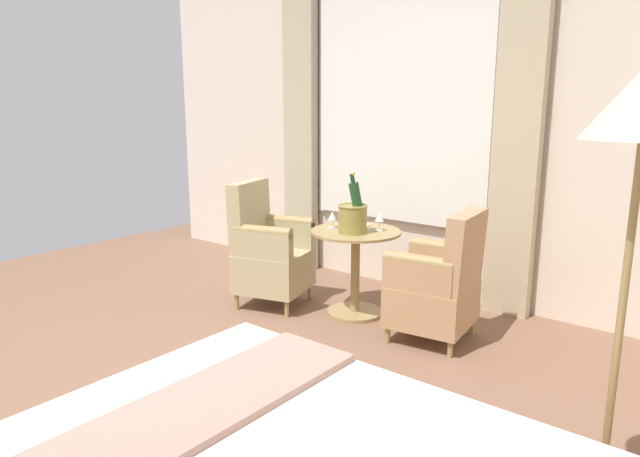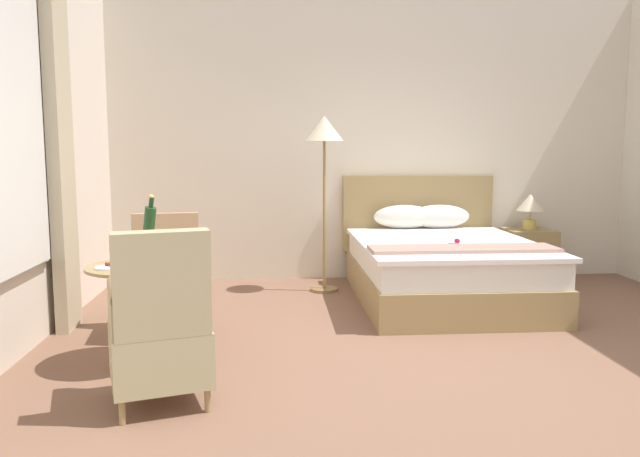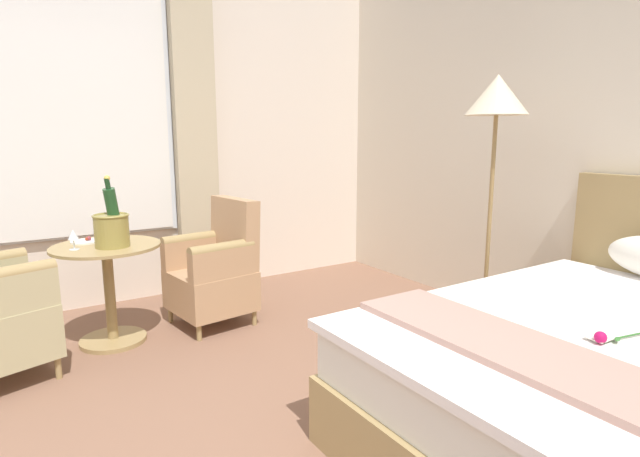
{
  "view_description": "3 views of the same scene",
  "coord_description": "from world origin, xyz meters",
  "px_view_note": "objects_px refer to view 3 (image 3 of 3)",
  "views": [
    {
      "loc": [
        1.5,
        2.64,
        1.65
      ],
      "look_at": [
        -0.92,
        0.69,
        0.96
      ],
      "focal_mm": 32.0,
      "sensor_mm": 36.0,
      "label": 1
    },
    {
      "loc": [
        -1.13,
        -4.01,
        1.45
      ],
      "look_at": [
        -0.76,
        0.84,
        0.83
      ],
      "focal_mm": 35.0,
      "sensor_mm": 36.0,
      "label": 2
    },
    {
      "loc": [
        1.49,
        -0.44,
        1.4
      ],
      "look_at": [
        -0.91,
        1.14,
        0.87
      ],
      "focal_mm": 28.0,
      "sensor_mm": 36.0,
      "label": 3
    }
  ],
  "objects_px": {
    "champagne_bucket": "(112,226)",
    "snack_plate": "(86,241)",
    "floor_lamp_brass": "(496,113)",
    "side_table_round": "(109,284)",
    "armchair_by_window": "(216,270)",
    "bed": "(622,378)",
    "wine_glass_near_edge": "(73,236)",
    "wine_glass_near_bucket": "(124,226)"
  },
  "relations": [
    {
      "from": "floor_lamp_brass",
      "to": "snack_plate",
      "type": "relative_size",
      "value": 9.08
    },
    {
      "from": "bed",
      "to": "armchair_by_window",
      "type": "xyz_separation_m",
      "value": [
        -2.48,
        -0.94,
        0.08
      ]
    },
    {
      "from": "wine_glass_near_edge",
      "to": "snack_plate",
      "type": "height_order",
      "value": "wine_glass_near_edge"
    },
    {
      "from": "wine_glass_near_bucket",
      "to": "champagne_bucket",
      "type": "bearing_deg",
      "value": -31.13
    },
    {
      "from": "champagne_bucket",
      "to": "snack_plate",
      "type": "relative_size",
      "value": 2.39
    },
    {
      "from": "side_table_round",
      "to": "armchair_by_window",
      "type": "relative_size",
      "value": 0.74
    },
    {
      "from": "floor_lamp_brass",
      "to": "armchair_by_window",
      "type": "bearing_deg",
      "value": -134.64
    },
    {
      "from": "floor_lamp_brass",
      "to": "wine_glass_near_edge",
      "type": "xyz_separation_m",
      "value": [
        -1.37,
        -2.33,
        -0.77
      ]
    },
    {
      "from": "wine_glass_near_bucket",
      "to": "snack_plate",
      "type": "xyz_separation_m",
      "value": [
        -0.06,
        -0.24,
        -0.09
      ]
    },
    {
      "from": "side_table_round",
      "to": "champagne_bucket",
      "type": "bearing_deg",
      "value": 20.57
    },
    {
      "from": "bed",
      "to": "side_table_round",
      "type": "distance_m",
      "value": 3.03
    },
    {
      "from": "wine_glass_near_bucket",
      "to": "snack_plate",
      "type": "bearing_deg",
      "value": -103.96
    },
    {
      "from": "wine_glass_near_edge",
      "to": "bed",
      "type": "bearing_deg",
      "value": 37.35
    },
    {
      "from": "snack_plate",
      "to": "armchair_by_window",
      "type": "height_order",
      "value": "armchair_by_window"
    },
    {
      "from": "side_table_round",
      "to": "armchair_by_window",
      "type": "xyz_separation_m",
      "value": [
        0.04,
        0.75,
        -0.01
      ]
    },
    {
      "from": "armchair_by_window",
      "to": "snack_plate",
      "type": "bearing_deg",
      "value": -104.0
    },
    {
      "from": "floor_lamp_brass",
      "to": "armchair_by_window",
      "type": "relative_size",
      "value": 1.89
    },
    {
      "from": "floor_lamp_brass",
      "to": "champagne_bucket",
      "type": "relative_size",
      "value": 3.8
    },
    {
      "from": "champagne_bucket",
      "to": "side_table_round",
      "type": "bearing_deg",
      "value": -159.43
    },
    {
      "from": "floor_lamp_brass",
      "to": "wine_glass_near_edge",
      "type": "distance_m",
      "value": 2.81
    },
    {
      "from": "side_table_round",
      "to": "champagne_bucket",
      "type": "distance_m",
      "value": 0.42
    },
    {
      "from": "bed",
      "to": "floor_lamp_brass",
      "type": "bearing_deg",
      "value": 158.32
    },
    {
      "from": "side_table_round",
      "to": "bed",
      "type": "bearing_deg",
      "value": 33.88
    },
    {
      "from": "champagne_bucket",
      "to": "wine_glass_near_edge",
      "type": "xyz_separation_m",
      "value": [
        -0.04,
        -0.23,
        -0.05
      ]
    },
    {
      "from": "armchair_by_window",
      "to": "wine_glass_near_bucket",
      "type": "bearing_deg",
      "value": -104.02
    },
    {
      "from": "floor_lamp_brass",
      "to": "wine_glass_near_edge",
      "type": "bearing_deg",
      "value": -120.4
    },
    {
      "from": "bed",
      "to": "wine_glass_near_bucket",
      "type": "xyz_separation_m",
      "value": [
        -2.63,
        -1.55,
        0.45
      ]
    },
    {
      "from": "side_table_round",
      "to": "snack_plate",
      "type": "relative_size",
      "value": 3.56
    },
    {
      "from": "wine_glass_near_bucket",
      "to": "armchair_by_window",
      "type": "bearing_deg",
      "value": 75.98
    },
    {
      "from": "floor_lamp_brass",
      "to": "wine_glass_near_bucket",
      "type": "relative_size",
      "value": 12.85
    },
    {
      "from": "side_table_round",
      "to": "snack_plate",
      "type": "bearing_deg",
      "value": -150.15
    },
    {
      "from": "floor_lamp_brass",
      "to": "armchair_by_window",
      "type": "xyz_separation_m",
      "value": [
        -1.37,
        -1.38,
        -1.14
      ]
    },
    {
      "from": "champagne_bucket",
      "to": "floor_lamp_brass",
      "type": "bearing_deg",
      "value": 57.66
    },
    {
      "from": "armchair_by_window",
      "to": "champagne_bucket",
      "type": "bearing_deg",
      "value": -87.01
    },
    {
      "from": "side_table_round",
      "to": "champagne_bucket",
      "type": "xyz_separation_m",
      "value": [
        0.08,
        0.03,
        0.41
      ]
    },
    {
      "from": "wine_glass_near_bucket",
      "to": "bed",
      "type": "bearing_deg",
      "value": 30.51
    },
    {
      "from": "wine_glass_near_edge",
      "to": "armchair_by_window",
      "type": "relative_size",
      "value": 0.14
    },
    {
      "from": "side_table_round",
      "to": "snack_plate",
      "type": "height_order",
      "value": "snack_plate"
    },
    {
      "from": "champagne_bucket",
      "to": "wine_glass_near_edge",
      "type": "distance_m",
      "value": 0.23
    },
    {
      "from": "bed",
      "to": "armchair_by_window",
      "type": "relative_size",
      "value": 2.37
    },
    {
      "from": "snack_plate",
      "to": "armchair_by_window",
      "type": "xyz_separation_m",
      "value": [
        0.21,
        0.84,
        -0.29
      ]
    },
    {
      "from": "champagne_bucket",
      "to": "snack_plate",
      "type": "distance_m",
      "value": 0.31
    }
  ]
}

